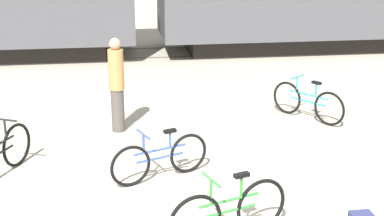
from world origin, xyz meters
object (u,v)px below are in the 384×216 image
object	(u,v)px
bicycle_blue	(160,158)
person_in_tan	(117,84)
bicycle_teal	(307,102)
bicycle_green	(229,212)

from	to	relation	value
bicycle_blue	person_in_tan	distance (m)	2.44
bicycle_teal	person_in_tan	xyz separation A→B (m)	(-3.91, -0.16, 0.58)
bicycle_teal	person_in_tan	bearing A→B (deg)	-177.63
person_in_tan	bicycle_teal	bearing A→B (deg)	20.98
bicycle_teal	bicycle_blue	bearing A→B (deg)	-143.28
bicycle_teal	bicycle_green	bearing A→B (deg)	-120.60
bicycle_blue	person_in_tan	xyz separation A→B (m)	(-0.64, 2.27, 0.60)
bicycle_teal	bicycle_green	size ratio (longest dim) A/B	0.89
bicycle_teal	person_in_tan	distance (m)	3.95
bicycle_green	bicycle_blue	bearing A→B (deg)	110.96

